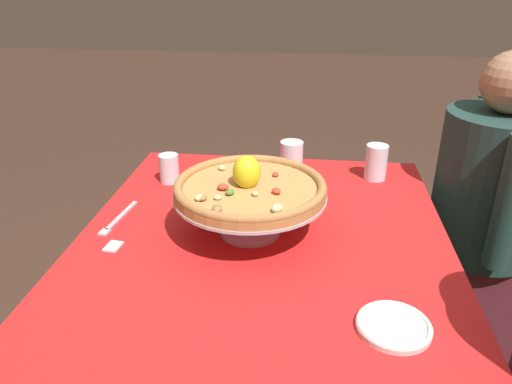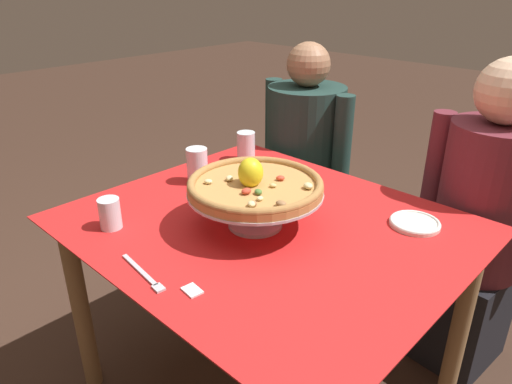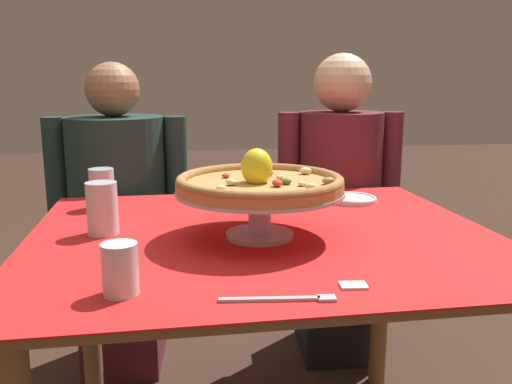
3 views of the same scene
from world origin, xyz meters
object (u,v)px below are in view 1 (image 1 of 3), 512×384
Objects in this scene: water_glass_front_left at (169,170)px; pizza at (250,187)px; pizza_stand at (250,204)px; side_plate at (394,326)px; sugar_packet at (113,246)px; diner_left at (481,224)px; water_glass_side_left at (291,163)px; dinner_fork at (117,220)px; water_glass_back_left at (376,164)px.

pizza is at bearing 45.42° from water_glass_front_left.
pizza_stand is 2.67× the size of side_plate.
side_plate is at bearing 71.01° from sugar_packet.
diner_left is (-0.75, 0.41, -0.16)m from side_plate.
diner_left reaches higher than pizza_stand.
diner_left is at bearing 115.37° from sugar_packet.
diner_left reaches higher than sugar_packet.
pizza is at bearing -13.60° from water_glass_side_left.
water_glass_side_left is 0.77m from side_plate.
water_glass_front_left is at bearing -134.48° from pizza_stand.
dinner_fork is at bearing -53.17° from water_glass_side_left.
dinner_fork is 0.15m from sugar_packet.
sugar_packet is (0.50, -0.44, -0.05)m from water_glass_side_left.
sugar_packet is (0.14, 0.04, -0.00)m from dinner_fork.
sugar_packet is at bearing -4.51° from water_glass_front_left.
sugar_packet is at bearing -53.60° from water_glass_back_left.
water_glass_front_left is at bearing -135.44° from side_plate.
pizza_stand is 0.05m from pizza.
water_glass_front_left is at bearing -79.56° from water_glass_side_left.
pizza_stand is at bearing 86.77° from dinner_fork.
water_glass_front_left reaches higher than dinner_fork.
pizza_stand is 0.39m from water_glass_side_left.
side_plate is (0.35, 0.34, -0.13)m from pizza.
pizza is at bearing -42.35° from water_glass_back_left.
diner_left reaches higher than side_plate.
water_glass_side_left is at bearing 100.44° from water_glass_front_left.
pizza_stand is 0.35× the size of diner_left.
water_glass_side_left is at bearing -83.47° from water_glass_back_left.
sugar_packet is at bearing -64.63° from diner_left.
water_glass_side_left is 0.29m from water_glass_back_left.
side_plate is at bearing 18.59° from water_glass_side_left.
water_glass_front_left is 0.43m from sugar_packet.
side_plate is (0.35, 0.34, -0.08)m from pizza_stand.
pizza reaches higher than water_glass_side_left.
side_plate is 0.88m from diner_left.
diner_left reaches higher than dinner_fork.
water_glass_back_left is at bearing 177.18° from side_plate.
water_glass_back_left is 0.58× the size of dinner_fork.
diner_left is at bearing 118.09° from pizza.
dinner_fork is 4.12× the size of sugar_packet.
pizza reaches higher than pizza_stand.
water_glass_front_left is 0.92m from side_plate.
pizza_stand reaches higher than dinner_fork.
water_glass_side_left is at bearing -161.41° from side_plate.
water_glass_side_left is 1.38× the size of water_glass_front_left.
water_glass_side_left is at bearing 166.40° from pizza.
pizza is 0.35× the size of diner_left.
pizza is 0.90m from diner_left.
water_glass_back_left is 2.37× the size of sugar_packet.
pizza reaches higher than water_glass_front_left.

